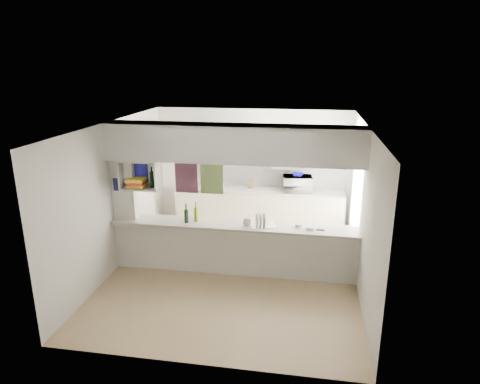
% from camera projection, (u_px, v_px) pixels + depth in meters
% --- Properties ---
extents(floor, '(4.80, 4.80, 0.00)m').
position_uv_depth(floor, '(233.00, 273.00, 7.50)').
color(floor, tan).
rests_on(floor, ground).
extents(ceiling, '(4.80, 4.80, 0.00)m').
position_uv_depth(ceiling, '(232.00, 125.00, 6.74)').
color(ceiling, white).
rests_on(ceiling, wall_back).
extents(wall_back, '(4.20, 0.00, 4.20)m').
position_uv_depth(wall_back, '(252.00, 169.00, 9.38)').
color(wall_back, silver).
rests_on(wall_back, floor).
extents(wall_left, '(0.00, 4.80, 4.80)m').
position_uv_depth(wall_left, '(114.00, 196.00, 7.45)').
color(wall_left, silver).
rests_on(wall_left, floor).
extents(wall_right, '(0.00, 4.80, 4.80)m').
position_uv_depth(wall_right, '(363.00, 210.00, 6.79)').
color(wall_right, silver).
rests_on(wall_right, floor).
extents(servery_partition, '(4.20, 0.50, 2.60)m').
position_uv_depth(servery_partition, '(222.00, 181.00, 7.04)').
color(servery_partition, silver).
rests_on(servery_partition, floor).
extents(cubby_shelf, '(0.65, 0.35, 0.50)m').
position_uv_depth(cubby_shelf, '(140.00, 176.00, 7.18)').
color(cubby_shelf, white).
rests_on(cubby_shelf, bulkhead).
extents(kitchen_run, '(3.60, 0.63, 2.24)m').
position_uv_depth(kitchen_run, '(258.00, 193.00, 9.25)').
color(kitchen_run, beige).
rests_on(kitchen_run, floor).
extents(microwave, '(0.64, 0.47, 0.33)m').
position_uv_depth(microwave, '(298.00, 184.00, 9.01)').
color(microwave, white).
rests_on(microwave, bench_top).
extents(bowl, '(0.23, 0.23, 0.06)m').
position_uv_depth(bowl, '(298.00, 175.00, 8.96)').
color(bowl, '#0B0C7C').
rests_on(bowl, microwave).
extents(dish_rack, '(0.50, 0.44, 0.22)m').
position_uv_depth(dish_rack, '(263.00, 221.00, 7.13)').
color(dish_rack, silver).
rests_on(dish_rack, breakfast_bar).
extents(cup, '(0.15, 0.15, 0.11)m').
position_uv_depth(cup, '(247.00, 223.00, 7.10)').
color(cup, white).
rests_on(cup, dish_rack).
extents(wine_bottles, '(0.22, 0.15, 0.35)m').
position_uv_depth(wine_bottles, '(191.00, 215.00, 7.28)').
color(wine_bottles, black).
rests_on(wine_bottles, breakfast_bar).
extents(plastic_tubs, '(0.48, 0.21, 0.06)m').
position_uv_depth(plastic_tubs, '(304.00, 227.00, 7.03)').
color(plastic_tubs, silver).
rests_on(plastic_tubs, breakfast_bar).
extents(utensil_jar, '(0.09, 0.09, 0.13)m').
position_uv_depth(utensil_jar, '(214.00, 184.00, 9.36)').
color(utensil_jar, black).
rests_on(utensil_jar, bench_top).
extents(knife_block, '(0.10, 0.08, 0.18)m').
position_uv_depth(knife_block, '(251.00, 184.00, 9.26)').
color(knife_block, '#4C341A').
rests_on(knife_block, bench_top).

